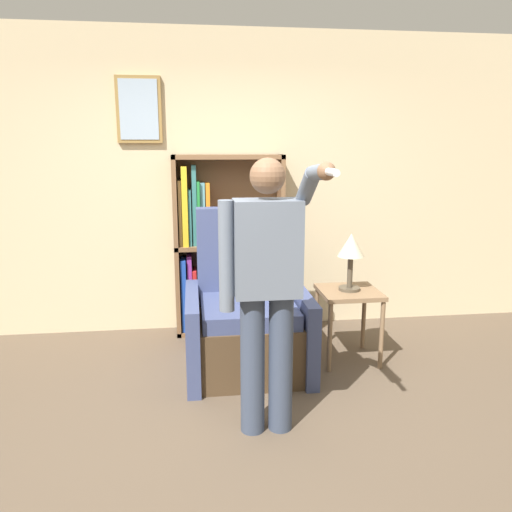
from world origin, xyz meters
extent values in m
plane|color=brown|center=(0.00, 0.00, 0.00)|extent=(14.00, 14.00, 0.00)
cube|color=beige|center=(0.00, 2.03, 1.40)|extent=(8.00, 0.06, 2.80)
cube|color=olive|center=(-0.73, 1.98, 2.08)|extent=(0.40, 0.04, 0.58)
cube|color=#9EB2C6|center=(-0.73, 1.96, 2.08)|extent=(0.34, 0.01, 0.52)
cube|color=brown|center=(-0.44, 1.85, 0.84)|extent=(0.04, 0.28, 1.68)
cube|color=brown|center=(0.54, 1.85, 0.84)|extent=(0.04, 0.28, 1.68)
cube|color=brown|center=(0.05, 1.98, 0.84)|extent=(1.01, 0.01, 1.68)
cube|color=brown|center=(0.05, 1.85, 0.02)|extent=(1.01, 0.28, 0.04)
cube|color=brown|center=(0.05, 1.85, 0.84)|extent=(1.01, 0.28, 0.04)
cube|color=brown|center=(0.05, 1.85, 1.66)|extent=(1.01, 0.28, 0.04)
cube|color=#1E47B2|center=(-0.38, 1.85, 0.39)|extent=(0.05, 0.23, 0.69)
cube|color=purple|center=(-0.32, 1.85, 0.40)|extent=(0.04, 0.17, 0.72)
cube|color=red|center=(-0.28, 1.85, 0.33)|extent=(0.04, 0.22, 0.58)
cube|color=purple|center=(-0.23, 1.85, 0.30)|extent=(0.03, 0.20, 0.51)
cube|color=#1E47B2|center=(-0.19, 1.85, 0.42)|extent=(0.05, 0.16, 0.76)
cube|color=#238438|center=(-0.13, 1.85, 0.37)|extent=(0.04, 0.22, 0.65)
cube|color=purple|center=(-0.09, 1.85, 0.39)|extent=(0.03, 0.24, 0.70)
cube|color=#9E7A47|center=(-0.39, 1.85, 1.16)|extent=(0.03, 0.19, 0.60)
cube|color=gold|center=(-0.35, 1.85, 1.22)|extent=(0.05, 0.23, 0.72)
cube|color=#337070|center=(-0.30, 1.85, 1.12)|extent=(0.03, 0.19, 0.51)
cube|color=#337070|center=(-0.26, 1.85, 1.23)|extent=(0.04, 0.16, 0.73)
cube|color=#238438|center=(-0.22, 1.85, 1.15)|extent=(0.03, 0.22, 0.59)
cube|color=#5B99A8|center=(-0.19, 1.85, 1.15)|extent=(0.04, 0.16, 0.57)
cube|color=orange|center=(-0.14, 1.85, 1.15)|extent=(0.04, 0.19, 0.57)
cube|color=#4C3823|center=(0.13, 0.96, 0.23)|extent=(0.76, 0.82, 0.45)
cube|color=#3D4770|center=(0.13, 0.92, 0.51)|extent=(0.72, 0.70, 0.12)
cube|color=#3D4770|center=(0.13, 1.33, 0.75)|extent=(0.76, 0.16, 1.04)
cube|color=#3D4770|center=(-0.30, 0.96, 0.32)|extent=(0.10, 0.90, 0.64)
cube|color=#3D4770|center=(0.56, 0.96, 0.32)|extent=(0.10, 0.90, 0.64)
cylinder|color=#384256|center=(0.06, 0.10, 0.45)|extent=(0.15, 0.15, 0.89)
cylinder|color=#384256|center=(0.24, 0.10, 0.45)|extent=(0.15, 0.15, 0.89)
cube|color=slate|center=(0.15, 0.10, 1.17)|extent=(0.39, 0.24, 0.57)
sphere|color=brown|center=(0.15, 0.10, 1.59)|extent=(0.21, 0.21, 0.21)
cylinder|color=slate|center=(-0.09, 0.10, 1.13)|extent=(0.09, 0.09, 0.66)
cylinder|color=slate|center=(0.36, -0.02, 1.54)|extent=(0.09, 0.28, 0.23)
cylinder|color=slate|center=(0.36, -0.26, 1.63)|extent=(0.08, 0.27, 0.10)
sphere|color=brown|center=(0.36, -0.39, 1.64)|extent=(0.09, 0.09, 0.09)
cylinder|color=white|center=(0.36, -0.49, 1.64)|extent=(0.04, 0.15, 0.04)
cube|color=#846647|center=(0.98, 1.06, 0.59)|extent=(0.48, 0.48, 0.04)
cylinder|color=#846647|center=(0.76, 0.85, 0.28)|extent=(0.04, 0.04, 0.57)
cylinder|color=#846647|center=(1.19, 0.85, 0.28)|extent=(0.04, 0.04, 0.57)
cylinder|color=#846647|center=(0.76, 1.28, 0.28)|extent=(0.04, 0.04, 0.57)
cylinder|color=#846647|center=(1.19, 1.28, 0.28)|extent=(0.04, 0.04, 0.57)
cylinder|color=#4C4233|center=(0.98, 1.06, 0.62)|extent=(0.18, 0.18, 0.02)
cylinder|color=#4C4233|center=(0.98, 1.06, 0.76)|extent=(0.04, 0.04, 0.26)
cone|color=beige|center=(0.98, 1.06, 0.98)|extent=(0.22, 0.22, 0.19)
camera|label=1|loc=(-0.28, -2.73, 1.76)|focal=35.00mm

